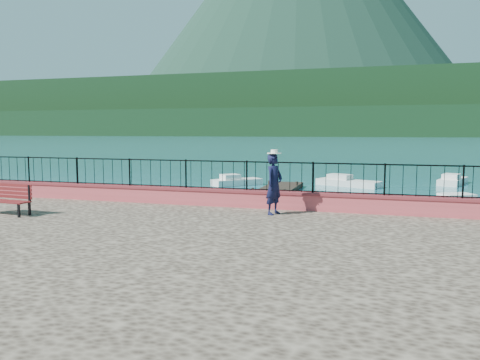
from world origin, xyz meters
The scene contains 16 objects.
ground centered at (0.00, 0.00, 0.00)m, with size 2000.00×2000.00×0.00m, color #19596B.
parapet centered at (0.00, 3.70, 1.49)m, with size 28.00×0.46×0.58m, color #CC4951.
railing centered at (0.00, 3.70, 2.25)m, with size 27.00×0.05×0.95m, color black.
dock centered at (-2.00, 12.00, 0.15)m, with size 2.00×16.00×0.30m, color #2D231C.
far_forest centered at (0.00, 300.00, 9.00)m, with size 900.00×60.00×18.00m, color black.
foothills centered at (0.00, 360.00, 22.00)m, with size 900.00×120.00×44.00m, color black.
volcano centered at (-120.00, 700.00, 190.00)m, with size 560.00×560.00×380.00m, color #142D23.
park_bench centered at (-6.98, 0.25, 1.48)m, with size 1.70×0.67×0.93m.
person centered at (0.87, 2.66, 2.13)m, with size 0.68×0.45×1.87m, color black.
hat centered at (0.87, 2.66, 3.13)m, with size 0.44×0.44×0.12m, color white.
boat_0 centered at (-6.53, 10.87, 0.40)m, with size 3.49×1.30×0.80m, color silver.
boat_1 centered at (2.21, 10.40, 0.40)m, with size 4.06×1.30×0.80m, color silver.
boat_2 centered at (8.04, 13.16, 0.40)m, with size 4.25×1.30×0.80m, color white.
boat_3 centered at (-5.53, 19.48, 0.40)m, with size 3.41×1.30×0.80m, color white.
boat_4 centered at (1.89, 21.13, 0.40)m, with size 4.35×1.30×0.80m, color silver.
boat_5 centered at (8.86, 24.41, 0.40)m, with size 3.76×1.30×0.80m, color silver.
Camera 1 is at (3.97, -11.21, 3.76)m, focal length 35.00 mm.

